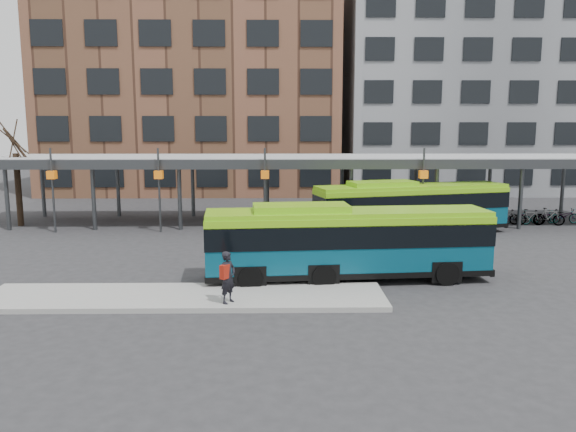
% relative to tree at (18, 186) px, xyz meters
% --- Properties ---
extents(ground, '(120.00, 120.00, 0.00)m').
position_rel_tree_xyz_m(ground, '(18.00, -12.00, -2.43)').
color(ground, '#28282B').
rests_on(ground, ground).
extents(boarding_island, '(14.00, 3.00, 0.18)m').
position_rel_tree_xyz_m(boarding_island, '(12.50, -15.00, -2.34)').
color(boarding_island, gray).
rests_on(boarding_island, ground).
extents(canopy, '(40.00, 6.53, 4.80)m').
position_rel_tree_xyz_m(canopy, '(17.94, 0.87, 1.47)').
color(canopy, '#999B9E').
rests_on(canopy, ground).
extents(tree, '(1.64, 1.64, 5.60)m').
position_rel_tree_xyz_m(tree, '(0.00, 0.00, 0.00)').
color(tree, black).
rests_on(tree, ground).
extents(building_brick, '(26.00, 14.00, 22.00)m').
position_rel_tree_xyz_m(building_brick, '(8.00, 20.00, 8.57)').
color(building_brick, brown).
rests_on(building_brick, ground).
extents(building_grey, '(24.00, 14.00, 20.00)m').
position_rel_tree_xyz_m(building_grey, '(34.00, 20.00, 7.57)').
color(building_grey, slate).
rests_on(building_grey, ground).
extents(bus_front, '(11.17, 3.25, 3.04)m').
position_rel_tree_xyz_m(bus_front, '(18.42, -12.52, -0.85)').
color(bus_front, '#084258').
rests_on(bus_front, ground).
extents(bus_rear, '(11.20, 4.99, 3.02)m').
position_rel_tree_xyz_m(bus_rear, '(23.19, -2.98, -0.86)').
color(bus_rear, '#084258').
rests_on(bus_rear, ground).
extents(pedestrian, '(0.69, 0.76, 1.75)m').
position_rel_tree_xyz_m(pedestrian, '(14.10, -15.94, -1.37)').
color(pedestrian, black).
rests_on(pedestrian, boarding_island).
extents(bike_rack, '(6.47, 1.54, 1.07)m').
position_rel_tree_xyz_m(bike_rack, '(31.32, 0.01, -1.96)').
color(bike_rack, slate).
rests_on(bike_rack, ground).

